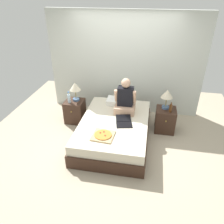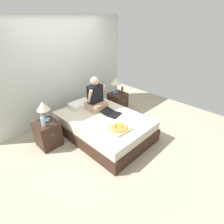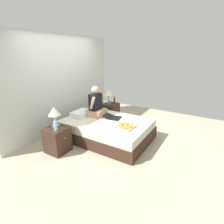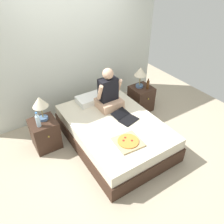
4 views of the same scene
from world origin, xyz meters
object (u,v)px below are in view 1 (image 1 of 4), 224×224
Objects in this scene: bed at (114,130)px; nightstand_right at (165,120)px; lamp_on_right_nightstand at (167,95)px; beer_bottle at (171,108)px; water_bottle at (69,98)px; pizza_box at (103,135)px; laptop at (124,122)px; person_seated at (125,100)px; lamp_on_left_nightstand at (75,88)px; nightstand_left at (75,111)px.

nightstand_right is (1.08, 0.57, 0.04)m from bed.
lamp_on_right_nightstand is 0.29m from beer_bottle.
water_bottle is 1.20× the size of beer_bottle.
pizza_box is at bearing -134.38° from lamp_on_right_nightstand.
water_bottle is 0.50× the size of nightstand_right.
beer_bottle is 0.48× the size of laptop.
water_bottle is 0.35× the size of person_seated.
water_bottle is 2.23m from lamp_on_right_nightstand.
lamp_on_left_nightstand reaches higher than bed.
lamp_on_right_nightstand is (-0.03, 0.05, 0.60)m from nightstand_right.
lamp_on_left_nightstand is (-1.04, 0.62, 0.64)m from bed.
beer_bottle is at bearing -54.99° from nightstand_right.
pizza_box is (-0.32, -0.51, -0.00)m from laptop.
person_seated is at bearing -1.83° from water_bottle.
lamp_on_left_nightstand reaches higher than pizza_box.
beer_bottle is (2.19, -0.15, -0.23)m from lamp_on_left_nightstand.
nightstand_left is at bearing 177.44° from beer_bottle.
bed is 0.34m from laptop.
nightstand_left is 2.39× the size of beer_bottle.
water_bottle is 1.48m from laptop.
beer_bottle is at bearing -3.91° from lamp_on_left_nightstand.
nightstand_left is at bearing 180.00° from nightstand_right.
laptop is 0.61m from pizza_box.
person_seated is (-0.99, -0.03, 0.12)m from beer_bottle.
lamp_on_right_nightstand is 0.95× the size of laptop.
lamp_on_left_nightstand is 0.82× the size of nightstand_right.
person_seated reaches higher than lamp_on_left_nightstand.
bed is at bearing -27.63° from nightstand_left.
laptop is (0.21, -0.06, 0.26)m from bed.
lamp_on_left_nightstand is 2.09m from lamp_on_right_nightstand.
bed is at bearing -152.37° from nightstand_right.
bed is 9.12× the size of beer_bottle.
lamp_on_right_nightstand is (2.13, 0.05, 0.60)m from nightstand_left.
person_seated reaches higher than nightstand_right.
beer_bottle reaches higher than nightstand_left.
person_seated is (-0.89, -0.18, -0.11)m from lamp_on_right_nightstand.
lamp_on_right_nightstand is at bearing 11.60° from person_seated.
water_bottle reaches higher than laptop.
beer_bottle reaches higher than laptop.
laptop is at bearing -141.02° from lamp_on_right_nightstand.
nightstand_left is 2.27m from beer_bottle.
water_bottle is (-1.16, 0.48, 0.42)m from bed.
laptop is at bearing -28.51° from lamp_on_left_nightstand.
beer_bottle reaches higher than pizza_box.
nightstand_left is 0.40m from water_bottle.
water_bottle is (-0.12, -0.14, -0.22)m from lamp_on_left_nightstand.
water_bottle reaches higher than pizza_box.
nightstand_right reaches higher than pizza_box.
bed is 4.41× the size of laptop.
lamp_on_right_nightstand is at bearing 1.34° from nightstand_left.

